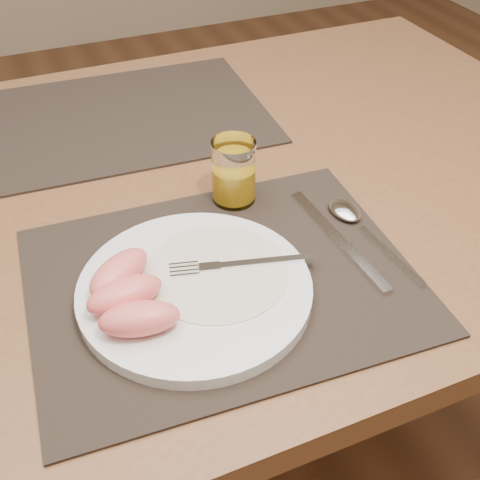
% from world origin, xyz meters
% --- Properties ---
extents(ground, '(5.00, 5.00, 0.00)m').
position_xyz_m(ground, '(0.00, 0.00, 0.00)').
color(ground, brown).
rests_on(ground, ground).
extents(table, '(1.40, 0.90, 0.75)m').
position_xyz_m(table, '(0.00, 0.00, 0.67)').
color(table, brown).
rests_on(table, ground).
extents(placemat_near, '(0.47, 0.37, 0.00)m').
position_xyz_m(placemat_near, '(-0.01, -0.22, 0.75)').
color(placemat_near, '#2B221B').
rests_on(placemat_near, table).
extents(placemat_far, '(0.47, 0.37, 0.00)m').
position_xyz_m(placemat_far, '(-0.01, 0.22, 0.75)').
color(placemat_far, '#2B221B').
rests_on(placemat_far, table).
extents(plate, '(0.27, 0.27, 0.02)m').
position_xyz_m(plate, '(-0.05, -0.23, 0.76)').
color(plate, white).
rests_on(plate, placemat_near).
extents(plate_dressing, '(0.17, 0.17, 0.00)m').
position_xyz_m(plate_dressing, '(-0.02, -0.22, 0.77)').
color(plate_dressing, white).
rests_on(plate_dressing, plate).
extents(fork, '(0.17, 0.06, 0.00)m').
position_xyz_m(fork, '(-0.00, -0.22, 0.77)').
color(fork, silver).
rests_on(fork, plate).
extents(knife, '(0.02, 0.22, 0.01)m').
position_xyz_m(knife, '(0.15, -0.23, 0.76)').
color(knife, silver).
rests_on(knife, placemat_near).
extents(spoon, '(0.04, 0.19, 0.01)m').
position_xyz_m(spoon, '(0.19, -0.18, 0.76)').
color(spoon, silver).
rests_on(spoon, placemat_near).
extents(juice_glass, '(0.06, 0.06, 0.09)m').
position_xyz_m(juice_glass, '(0.06, -0.08, 0.79)').
color(juice_glass, white).
rests_on(juice_glass, placemat_near).
extents(grapefruit_wedges, '(0.10, 0.15, 0.03)m').
position_xyz_m(grapefruit_wedges, '(-0.13, -0.24, 0.79)').
color(grapefruit_wedges, '#F57164').
rests_on(grapefruit_wedges, plate).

